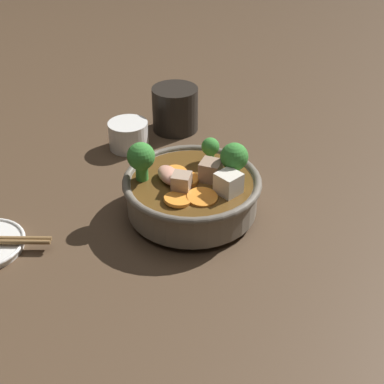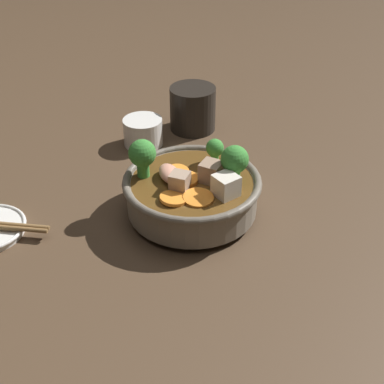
% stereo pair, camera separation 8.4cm
% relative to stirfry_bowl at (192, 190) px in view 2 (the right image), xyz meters
% --- Properties ---
extents(ground_plane, '(3.00, 3.00, 0.00)m').
position_rel_stirfry_bowl_xyz_m(ground_plane, '(-0.00, 0.00, -0.05)').
color(ground_plane, '#4C3826').
extents(stirfry_bowl, '(0.22, 0.22, 0.12)m').
position_rel_stirfry_bowl_xyz_m(stirfry_bowl, '(0.00, 0.00, 0.00)').
color(stirfry_bowl, slate).
rests_on(stirfry_bowl, ground_plane).
extents(tea_cup, '(0.08, 0.08, 0.05)m').
position_rel_stirfry_bowl_xyz_m(tea_cup, '(0.16, 0.19, -0.02)').
color(tea_cup, white).
rests_on(tea_cup, ground_plane).
extents(dark_mug, '(0.12, 0.09, 0.09)m').
position_rel_stirfry_bowl_xyz_m(dark_mug, '(0.26, 0.14, -0.00)').
color(dark_mug, black).
rests_on(dark_mug, ground_plane).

